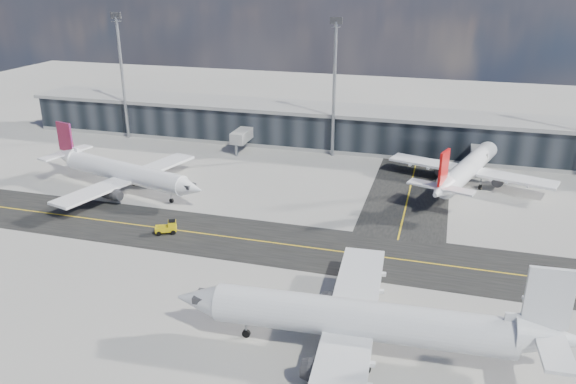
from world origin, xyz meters
name	(u,v)px	position (x,y,z in m)	size (l,w,h in m)	color
ground	(262,255)	(0.00, 0.00, 0.00)	(300.00, 300.00, 0.00)	gray
taxiway_lanes	(308,227)	(3.91, 10.74, 0.01)	(180.00, 63.00, 0.03)	black
terminal_concourse	(339,129)	(0.04, 54.93, 4.09)	(152.00, 19.80, 8.80)	black
floodlight_masts	(334,84)	(0.00, 48.00, 15.61)	(102.50, 0.70, 28.90)	gray
airliner_af	(123,172)	(-32.20, 16.82, 3.56)	(35.90, 30.89, 10.77)	white
airliner_redtail	(468,168)	(27.89, 36.43, 3.54)	(30.57, 35.46, 10.71)	white
airliner_near	(366,321)	(17.29, -17.91, 4.01)	(41.02, 34.97, 12.15)	silver
baggage_tug	(168,227)	(-16.05, 2.68, 1.00)	(3.54, 2.73, 2.00)	#D9BB0B
service_van	(458,171)	(26.34, 42.10, 0.83)	(2.74, 5.94, 1.65)	white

